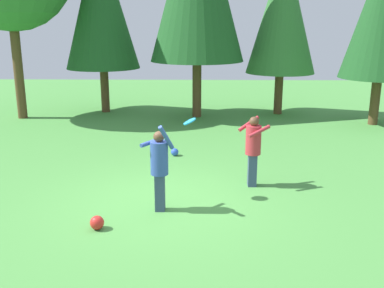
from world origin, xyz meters
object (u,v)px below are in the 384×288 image
(person_catcher, at_px, (253,146))
(tree_left, at_px, (100,1))
(ball_red, at_px, (97,223))
(tree_right, at_px, (283,10))
(ball_blue, at_px, (175,152))
(frisbee, at_px, (190,121))
(person_thrower, at_px, (159,164))

(person_catcher, relative_size, tree_left, 0.23)
(ball_red, bearing_deg, tree_right, 65.02)
(ball_blue, relative_size, tree_left, 0.03)
(frisbee, distance_m, tree_right, 9.87)
(ball_red, bearing_deg, person_thrower, 39.69)
(ball_blue, bearing_deg, tree_right, 57.57)
(ball_red, relative_size, tree_left, 0.04)
(person_catcher, xyz_separation_m, tree_left, (-5.06, 8.49, 3.39))
(ball_red, bearing_deg, frisbee, 43.07)
(tree_right, bearing_deg, person_catcher, -103.07)
(frisbee, relative_size, ball_blue, 1.31)
(person_catcher, height_order, tree_right, tree_right)
(person_thrower, bearing_deg, person_catcher, -12.78)
(person_catcher, height_order, tree_left, tree_left)
(tree_left, bearing_deg, ball_blue, -62.75)
(ball_red, xyz_separation_m, tree_left, (-2.08, 10.75, 4.20))
(tree_right, height_order, tree_left, tree_left)
(person_catcher, height_order, ball_blue, person_catcher)
(frisbee, xyz_separation_m, ball_red, (-1.60, -1.50, -1.51))
(person_catcher, xyz_separation_m, ball_blue, (-1.87, 2.29, -0.83))
(tree_right, xyz_separation_m, tree_left, (-6.98, 0.25, 0.35))
(person_catcher, relative_size, ball_blue, 7.57)
(person_catcher, distance_m, ball_blue, 3.07)
(tree_left, bearing_deg, tree_right, -2.01)
(ball_blue, distance_m, tree_right, 8.05)
(person_thrower, distance_m, ball_red, 1.58)
(frisbee, bearing_deg, person_catcher, 28.89)
(frisbee, xyz_separation_m, tree_right, (3.29, 9.01, 2.34))
(person_thrower, xyz_separation_m, tree_right, (3.85, 9.64, 3.03))
(tree_left, bearing_deg, person_thrower, -72.45)
(frisbee, bearing_deg, tree_right, 69.93)
(tree_right, distance_m, tree_left, 6.99)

